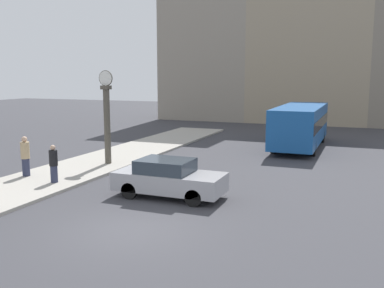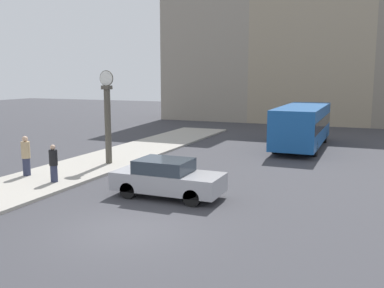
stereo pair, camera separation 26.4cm
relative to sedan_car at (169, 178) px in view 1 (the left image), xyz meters
The scene contains 8 objects.
ground_plane 3.78m from the sedan_car, 83.56° to the right, with size 120.00×120.00×0.00m, color #38383D.
sidewalk_corner 9.46m from the sedan_car, 130.63° to the left, with size 3.93×25.69×0.13m, color #A39E93.
building_row 30.17m from the sedan_car, 90.62° to the left, with size 28.28×5.00×19.62m.
sedan_car is the anchor object (origin of this frame).
bus_distant 14.03m from the sedan_car, 77.51° to the left, with size 2.62×8.92×2.70m.
street_clock 6.99m from the sedan_car, 142.59° to the left, with size 0.79×0.42×4.76m.
pedestrian_tan_coat 7.26m from the sedan_car, behind, with size 0.39×0.39×1.81m.
pedestrian_black_jacket 5.29m from the sedan_car, behind, with size 0.36×0.36×1.61m.
Camera 1 is at (6.37, -10.76, 4.60)m, focal length 40.00 mm.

